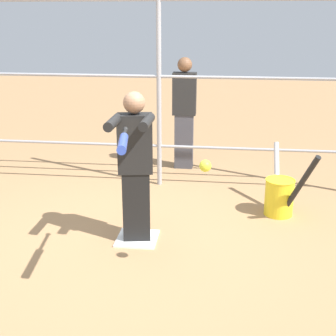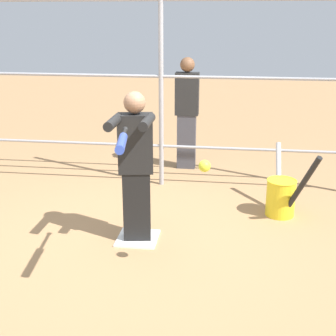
% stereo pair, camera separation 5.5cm
% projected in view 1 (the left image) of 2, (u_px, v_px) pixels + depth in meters
% --- Properties ---
extents(ground_plane, '(24.00, 24.00, 0.00)m').
position_uv_depth(ground_plane, '(137.00, 239.00, 4.69)').
color(ground_plane, '#9E754C').
extents(home_plate, '(0.40, 0.40, 0.02)m').
position_uv_depth(home_plate, '(137.00, 238.00, 4.69)').
color(home_plate, white).
rests_on(home_plate, ground).
extents(fence_backstop, '(4.88, 0.06, 2.83)m').
position_uv_depth(fence_backstop, '(159.00, 76.00, 5.75)').
color(fence_backstop, '#939399').
rests_on(fence_backstop, ground).
extents(batter, '(0.38, 0.54, 1.48)m').
position_uv_depth(batter, '(135.00, 164.00, 4.42)').
color(batter, black).
rests_on(batter, ground).
extents(baseball_bat_swinging, '(0.21, 0.87, 0.12)m').
position_uv_depth(baseball_bat_swinging, '(123.00, 141.00, 3.42)').
color(baseball_bat_swinging, black).
extents(softball_in_flight, '(0.10, 0.10, 0.10)m').
position_uv_depth(softball_in_flight, '(205.00, 166.00, 3.67)').
color(softball_in_flight, yellow).
extents(bat_bucket, '(0.50, 1.00, 0.82)m').
position_uv_depth(bat_bucket, '(280.00, 195.00, 5.20)').
color(bat_bucket, yellow).
rests_on(bat_bucket, ground).
extents(bystander_behind_fence, '(0.33, 0.20, 1.58)m').
position_uv_depth(bystander_behind_fence, '(184.00, 112.00, 6.61)').
color(bystander_behind_fence, '#3F3F47').
rests_on(bystander_behind_fence, ground).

